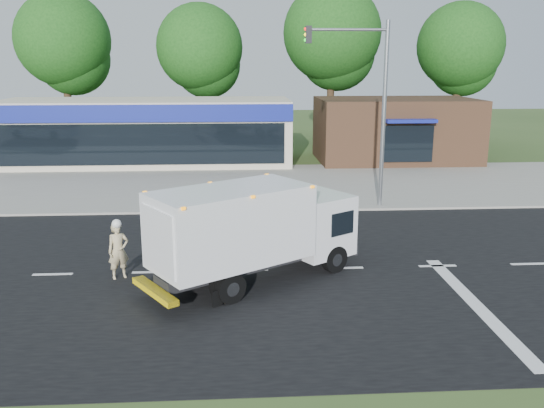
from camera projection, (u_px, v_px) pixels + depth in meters
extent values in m
plane|color=#385123|center=(344.00, 268.00, 18.11)|extent=(120.00, 120.00, 0.00)
cube|color=black|center=(344.00, 268.00, 18.10)|extent=(60.00, 14.00, 0.02)
cube|color=gray|center=(311.00, 204.00, 26.03)|extent=(60.00, 2.40, 0.12)
cube|color=gray|center=(298.00, 179.00, 31.66)|extent=(60.00, 9.00, 0.02)
cube|color=silver|center=(53.00, 274.00, 17.56)|extent=(1.20, 0.15, 0.01)
cube|color=silver|center=(152.00, 272.00, 17.74)|extent=(1.20, 0.15, 0.01)
cube|color=silver|center=(249.00, 270.00, 17.92)|extent=(1.20, 0.15, 0.01)
cube|color=silver|center=(344.00, 268.00, 18.10)|extent=(1.20, 0.15, 0.01)
cube|color=silver|center=(437.00, 266.00, 18.28)|extent=(1.20, 0.15, 0.01)
cube|color=silver|center=(529.00, 264.00, 18.46)|extent=(1.20, 0.15, 0.01)
cube|color=silver|center=(476.00, 305.00, 15.38)|extent=(0.40, 7.00, 0.01)
cube|color=black|center=(232.00, 267.00, 16.43)|extent=(4.21, 3.19, 0.31)
cube|color=white|center=(316.00, 223.00, 18.09)|extent=(2.54, 2.58, 1.87)
cube|color=black|center=(336.00, 214.00, 18.54)|extent=(1.04, 1.49, 0.80)
cube|color=white|center=(231.00, 225.00, 16.13)|extent=(4.90, 4.24, 2.09)
cube|color=silver|center=(158.00, 241.00, 14.83)|extent=(1.02, 1.52, 1.69)
cube|color=yellow|center=(155.00, 291.00, 15.06)|extent=(1.44, 1.96, 0.16)
cube|color=orange|center=(230.00, 190.00, 15.88)|extent=(4.77, 4.17, 0.07)
cylinder|color=black|center=(299.00, 245.00, 19.00)|extent=(0.86, 0.69, 0.86)
cylinder|color=black|center=(334.00, 259.00, 17.69)|extent=(0.86, 0.69, 0.86)
cylinder|color=black|center=(197.00, 269.00, 16.81)|extent=(0.86, 0.69, 0.86)
cylinder|color=black|center=(230.00, 288.00, 15.42)|extent=(0.86, 0.69, 0.86)
imported|color=tan|center=(118.00, 251.00, 17.10)|extent=(0.75, 0.65, 1.72)
sphere|color=white|center=(117.00, 224.00, 16.90)|extent=(0.28, 0.28, 0.28)
cube|color=beige|center=(147.00, 131.00, 36.45)|extent=(18.00, 6.00, 4.00)
cube|color=navy|center=(138.00, 113.00, 33.16)|extent=(18.00, 0.30, 1.00)
cube|color=black|center=(139.00, 144.00, 33.59)|extent=(17.00, 0.12, 2.40)
cube|color=#382316|center=(395.00, 130.00, 37.41)|extent=(10.00, 6.00, 4.00)
cube|color=navy|center=(410.00, 121.00, 34.19)|extent=(3.00, 1.20, 0.20)
cube|color=black|center=(408.00, 144.00, 34.58)|extent=(3.00, 0.12, 2.20)
cylinder|color=gray|center=(384.00, 117.00, 24.68)|extent=(0.18, 0.18, 8.00)
cylinder|color=gray|center=(347.00, 30.00, 23.70)|extent=(3.40, 0.12, 0.12)
cube|color=black|center=(309.00, 35.00, 23.66)|extent=(0.25, 0.25, 0.70)
cylinder|color=#332114|center=(68.00, 97.00, 43.37)|extent=(0.56, 0.56, 7.35)
sphere|color=#174814|center=(63.00, 39.00, 42.36)|extent=(6.93, 6.93, 6.93)
sphere|color=#174814|center=(73.00, 59.00, 43.20)|extent=(5.46, 5.46, 5.46)
cylinder|color=#332114|center=(201.00, 100.00, 44.03)|extent=(0.56, 0.56, 6.86)
sphere|color=#174814|center=(199.00, 47.00, 43.08)|extent=(6.47, 6.47, 6.47)
sphere|color=#174814|center=(207.00, 64.00, 43.91)|extent=(5.10, 5.10, 5.10)
cylinder|color=#332114|center=(331.00, 93.00, 44.51)|extent=(0.56, 0.56, 7.84)
sphere|color=#174814|center=(332.00, 33.00, 43.43)|extent=(7.39, 7.39, 7.39)
sphere|color=#174814|center=(337.00, 53.00, 44.29)|extent=(5.82, 5.82, 5.82)
cylinder|color=#332114|center=(456.00, 98.00, 45.21)|extent=(0.56, 0.56, 7.00)
sphere|color=#174814|center=(460.00, 45.00, 44.24)|extent=(6.60, 6.60, 6.60)
sphere|color=#174814|center=(463.00, 63.00, 45.07)|extent=(5.20, 5.20, 5.20)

